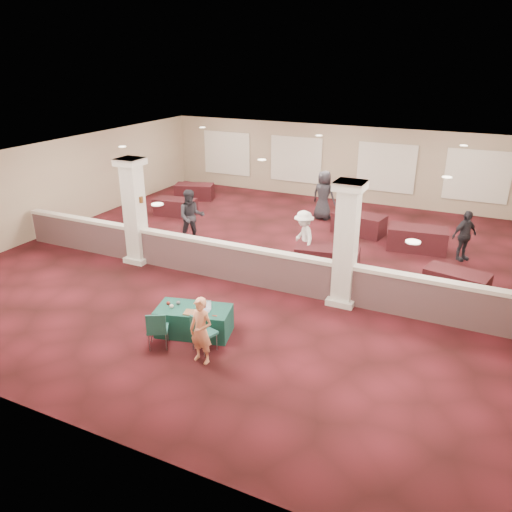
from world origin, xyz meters
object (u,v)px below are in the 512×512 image
at_px(far_table_back_center, 359,224).
at_px(attendee_d, 324,195).
at_px(conf_chair_side, 157,327).
at_px(conf_chair_main, 202,331).
at_px(near_table, 194,321).
at_px(woman, 201,331).
at_px(attendee_c, 464,236).
at_px(far_table_front_left, 175,207).
at_px(far_table_front_right, 456,283).
at_px(attendee_a, 191,217).
at_px(attendee_b, 303,237).
at_px(far_table_back_right, 417,239).
at_px(far_table_front_center, 327,259).
at_px(far_table_back_left, 194,192).

distance_m(far_table_back_center, attendee_d, 2.10).
bearing_deg(conf_chair_side, conf_chair_main, -12.89).
bearing_deg(near_table, woman, -63.74).
relative_size(near_table, attendee_c, 1.05).
bearing_deg(far_table_front_left, far_table_front_right, -14.07).
bearing_deg(attendee_c, woman, -167.48).
distance_m(far_table_front_left, far_table_back_center, 7.24).
distance_m(far_table_front_left, attendee_a, 3.42).
distance_m(far_table_front_right, attendee_a, 8.47).
xyz_separation_m(far_table_back_center, attendee_d, (-1.70, 1.09, 0.59)).
distance_m(near_table, far_table_front_right, 7.06).
relative_size(far_table_front_left, attendee_d, 0.85).
bearing_deg(far_table_back_center, conf_chair_side, -102.22).
height_order(far_table_back_center, attendee_c, attendee_c).
relative_size(attendee_a, attendee_b, 1.11).
relative_size(far_table_front_right, attendee_c, 1.01).
bearing_deg(far_table_back_right, far_table_back_center, 160.81).
xyz_separation_m(far_table_front_center, far_table_back_center, (0.00, 3.64, -0.01)).
height_order(conf_chair_main, far_table_back_center, conf_chair_main).
xyz_separation_m(woman, far_table_front_right, (4.48, 5.64, -0.40)).
relative_size(attendee_a, attendee_c, 1.17).
height_order(attendee_a, attendee_c, attendee_a).
distance_m(far_table_front_left, far_table_back_right, 9.31).
bearing_deg(far_table_front_left, attendee_d, 20.32).
height_order(near_table, attendee_d, attendee_d).
distance_m(near_table, attendee_c, 9.02).
xyz_separation_m(near_table, woman, (0.75, -0.88, 0.41)).
height_order(conf_chair_main, far_table_front_right, conf_chair_main).
relative_size(near_table, far_table_back_right, 0.90).
bearing_deg(conf_chair_side, far_table_back_right, 33.94).
bearing_deg(conf_chair_side, far_table_back_left, 88.09).
relative_size(conf_chair_main, far_table_back_left, 0.53).
xyz_separation_m(conf_chair_side, far_table_back_left, (-5.73, 10.65, -0.19)).
bearing_deg(far_table_back_right, attendee_b, -138.27).
bearing_deg(attendee_a, far_table_front_left, 97.17).
distance_m(woman, attendee_a, 7.11).
bearing_deg(far_table_front_right, far_table_back_left, 156.08).
bearing_deg(far_table_front_center, far_table_front_right, 0.00).
distance_m(conf_chair_main, attendee_d, 10.10).
relative_size(conf_chair_side, far_table_back_left, 0.54).
bearing_deg(attendee_d, far_table_back_left, 7.73).
bearing_deg(woman, attendee_d, 99.83).
bearing_deg(far_table_front_left, far_table_back_left, 103.48).
bearing_deg(conf_chair_main, near_table, 151.53).
relative_size(woman, attendee_d, 0.77).
bearing_deg(attendee_b, conf_chair_side, -49.52).
bearing_deg(near_table, attendee_b, 67.11).
height_order(far_table_front_left, attendee_a, attendee_a).
relative_size(conf_chair_main, attendee_d, 0.46).
distance_m(conf_chair_side, far_table_front_center, 5.98).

